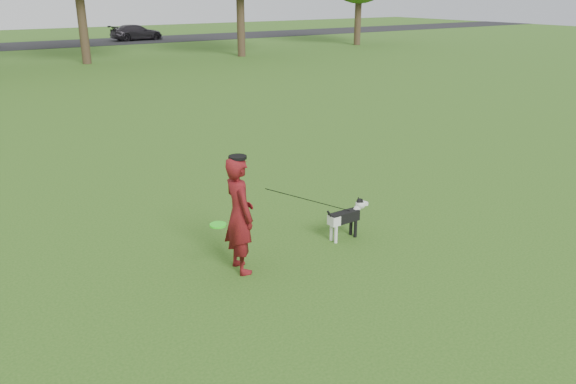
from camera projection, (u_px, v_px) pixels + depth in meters
ground at (300, 263)px, 8.40m from camera, size 120.00×120.00×0.00m
man at (239, 215)px, 7.92m from camera, size 0.47×0.67×1.72m
dog at (347, 215)px, 9.13m from camera, size 0.86×0.17×0.65m
car_right at (136, 32)px, 45.57m from camera, size 4.32×2.02×1.22m
man_held_items at (309, 200)px, 8.54m from camera, size 2.64×0.38×1.29m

